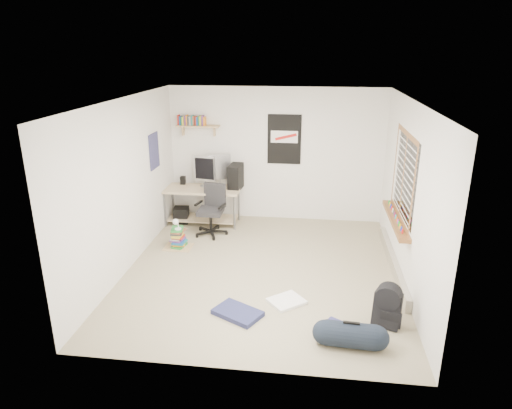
# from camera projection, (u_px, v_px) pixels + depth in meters

# --- Properties ---
(floor) EXTENTS (4.00, 4.50, 0.01)m
(floor) POSITION_uv_depth(u_px,v_px,m) (262.00, 270.00, 6.84)
(floor) COLOR gray
(floor) RESTS_ON ground
(ceiling) EXTENTS (4.00, 4.50, 0.01)m
(ceiling) POSITION_uv_depth(u_px,v_px,m) (263.00, 100.00, 6.02)
(ceiling) COLOR white
(ceiling) RESTS_ON ground
(back_wall) EXTENTS (4.00, 0.01, 2.50)m
(back_wall) POSITION_uv_depth(u_px,v_px,m) (276.00, 155.00, 8.54)
(back_wall) COLOR silver
(back_wall) RESTS_ON ground
(left_wall) EXTENTS (0.01, 4.50, 2.50)m
(left_wall) POSITION_uv_depth(u_px,v_px,m) (127.00, 185.00, 6.67)
(left_wall) COLOR silver
(left_wall) RESTS_ON ground
(right_wall) EXTENTS (0.01, 4.50, 2.50)m
(right_wall) POSITION_uv_depth(u_px,v_px,m) (409.00, 196.00, 6.19)
(right_wall) COLOR silver
(right_wall) RESTS_ON ground
(desk) EXTENTS (1.52, 0.89, 0.65)m
(desk) POSITION_uv_depth(u_px,v_px,m) (202.00, 205.00, 8.54)
(desk) COLOR tan
(desk) RESTS_ON floor
(monitor_left) EXTENTS (0.42, 0.18, 0.45)m
(monitor_left) POSITION_uv_depth(u_px,v_px,m) (205.00, 177.00, 8.50)
(monitor_left) COLOR #98979B
(monitor_left) RESTS_ON desk
(monitor_right) EXTENTS (0.44, 0.27, 0.47)m
(monitor_right) POSITION_uv_depth(u_px,v_px,m) (219.00, 175.00, 8.55)
(monitor_right) COLOR #96969B
(monitor_right) RESTS_ON desk
(pc_tower) EXTENTS (0.25, 0.46, 0.47)m
(pc_tower) POSITION_uv_depth(u_px,v_px,m) (236.00, 177.00, 8.46)
(pc_tower) COLOR black
(pc_tower) RESTS_ON desk
(keyboard) EXTENTS (0.44, 0.18, 0.02)m
(keyboard) POSITION_uv_depth(u_px,v_px,m) (218.00, 191.00, 8.36)
(keyboard) COLOR black
(keyboard) RESTS_ON desk
(speaker_left) EXTENTS (0.10, 0.10, 0.19)m
(speaker_left) POSITION_uv_depth(u_px,v_px,m) (183.00, 181.00, 8.68)
(speaker_left) COLOR black
(speaker_left) RESTS_ON desk
(speaker_right) EXTENTS (0.11, 0.11, 0.17)m
(speaker_right) POSITION_uv_depth(u_px,v_px,m) (232.00, 187.00, 8.35)
(speaker_right) COLOR black
(speaker_right) RESTS_ON desk
(office_chair) EXTENTS (0.72, 0.72, 0.91)m
(office_chair) POSITION_uv_depth(u_px,v_px,m) (210.00, 208.00, 7.99)
(office_chair) COLOR black
(office_chair) RESTS_ON floor
(wall_shelf) EXTENTS (0.80, 0.22, 0.24)m
(wall_shelf) POSITION_uv_depth(u_px,v_px,m) (198.00, 126.00, 8.43)
(wall_shelf) COLOR tan
(wall_shelf) RESTS_ON back_wall
(poster_back_wall) EXTENTS (0.62, 0.03, 0.92)m
(poster_back_wall) POSITION_uv_depth(u_px,v_px,m) (284.00, 139.00, 8.40)
(poster_back_wall) COLOR black
(poster_back_wall) RESTS_ON back_wall
(poster_left_wall) EXTENTS (0.02, 0.42, 0.60)m
(poster_left_wall) POSITION_uv_depth(u_px,v_px,m) (154.00, 151.00, 7.71)
(poster_left_wall) COLOR navy
(poster_left_wall) RESTS_ON left_wall
(window) EXTENTS (0.10, 1.50, 1.26)m
(window) POSITION_uv_depth(u_px,v_px,m) (402.00, 176.00, 6.41)
(window) COLOR brown
(window) RESTS_ON right_wall
(baseboard_heater) EXTENTS (0.08, 2.50, 0.18)m
(baseboard_heater) POSITION_uv_depth(u_px,v_px,m) (393.00, 263.00, 6.86)
(baseboard_heater) COLOR #B7B2A8
(baseboard_heater) RESTS_ON floor
(backpack) EXTENTS (0.38, 0.34, 0.42)m
(backpack) POSITION_uv_depth(u_px,v_px,m) (387.00, 310.00, 5.44)
(backpack) COLOR black
(backpack) RESTS_ON floor
(duffel_bag) EXTENTS (0.31, 0.31, 0.57)m
(duffel_bag) POSITION_uv_depth(u_px,v_px,m) (350.00, 335.00, 5.06)
(duffel_bag) COLOR black
(duffel_bag) RESTS_ON floor
(tshirt) EXTENTS (0.56, 0.55, 0.04)m
(tshirt) POSITION_uv_depth(u_px,v_px,m) (286.00, 301.00, 5.97)
(tshirt) COLOR white
(tshirt) RESTS_ON floor
(jeans_a) EXTENTS (0.68, 0.60, 0.06)m
(jeans_a) POSITION_uv_depth(u_px,v_px,m) (238.00, 313.00, 5.69)
(jeans_a) COLOR #21254C
(jeans_a) RESTS_ON floor
(jeans_b) EXTENTS (0.45, 0.48, 0.05)m
(jeans_b) POSITION_uv_depth(u_px,v_px,m) (333.00, 329.00, 5.37)
(jeans_b) COLOR navy
(jeans_b) RESTS_ON floor
(book_stack) EXTENTS (0.49, 0.42, 0.30)m
(book_stack) POSITION_uv_depth(u_px,v_px,m) (178.00, 239.00, 7.56)
(book_stack) COLOR brown
(book_stack) RESTS_ON floor
(desk_lamp) EXTENTS (0.11, 0.19, 0.18)m
(desk_lamp) POSITION_uv_depth(u_px,v_px,m) (178.00, 227.00, 7.46)
(desk_lamp) COLOR white
(desk_lamp) RESTS_ON book_stack
(subwoofer) EXTENTS (0.30, 0.30, 0.30)m
(subwoofer) POSITION_uv_depth(u_px,v_px,m) (181.00, 215.00, 8.66)
(subwoofer) COLOR black
(subwoofer) RESTS_ON floor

